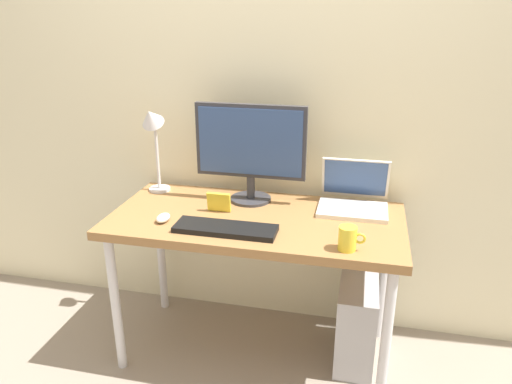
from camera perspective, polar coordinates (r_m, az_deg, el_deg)
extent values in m
plane|color=gray|center=(2.61, 0.00, -17.98)|extent=(6.00, 6.00, 0.00)
cube|color=beige|center=(2.43, 2.06, 12.83)|extent=(4.40, 0.04, 2.60)
cube|color=olive|center=(2.23, 0.00, -3.36)|extent=(1.33, 0.64, 0.04)
cylinder|color=silver|center=(2.40, -16.13, -12.53)|extent=(0.04, 0.04, 0.70)
cylinder|color=silver|center=(2.16, 14.97, -16.62)|extent=(0.04, 0.04, 0.70)
cylinder|color=silver|center=(2.80, -11.07, -6.96)|extent=(0.04, 0.04, 0.70)
cylinder|color=silver|center=(2.59, 14.74, -9.67)|extent=(0.04, 0.04, 0.70)
cylinder|color=#333338|center=(2.41, -0.62, -0.80)|extent=(0.20, 0.20, 0.01)
cylinder|color=#333338|center=(2.39, -0.62, 0.58)|extent=(0.04, 0.04, 0.11)
cube|color=#333338|center=(2.32, -0.64, 5.97)|extent=(0.54, 0.03, 0.35)
cube|color=#334C7F|center=(2.30, -0.74, 5.86)|extent=(0.50, 0.01, 0.32)
cube|color=silver|center=(2.31, 11.24, -2.09)|extent=(0.32, 0.22, 0.02)
cube|color=silver|center=(2.40, 11.56, 1.61)|extent=(0.32, 0.07, 0.21)
cube|color=#334C7F|center=(2.40, 11.55, 1.60)|extent=(0.30, 0.05, 0.18)
cylinder|color=silver|center=(2.59, -11.21, 0.36)|extent=(0.11, 0.11, 0.01)
cylinder|color=silver|center=(2.53, -11.50, 4.23)|extent=(0.02, 0.02, 0.35)
cone|color=silver|center=(2.45, -12.22, 8.58)|extent=(0.11, 0.14, 0.13)
cube|color=black|center=(2.08, -3.59, -4.31)|extent=(0.44, 0.14, 0.02)
ellipsoid|color=silver|center=(2.21, -10.82, -2.99)|extent=(0.06, 0.09, 0.03)
cylinder|color=yellow|center=(1.94, 10.67, -5.36)|extent=(0.07, 0.07, 0.10)
torus|color=yellow|center=(1.94, 12.10, -5.35)|extent=(0.05, 0.01, 0.05)
cube|color=yellow|center=(2.27, -4.38, -1.18)|extent=(0.11, 0.03, 0.09)
cube|color=#B2B2B7|center=(2.48, 11.66, -14.76)|extent=(0.18, 0.36, 0.42)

